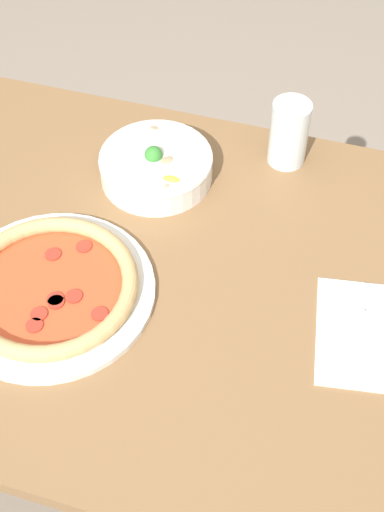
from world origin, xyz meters
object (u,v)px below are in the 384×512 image
Objects in this scene: pizza at (50,288)px; bowl at (156,165)px; fork at (362,331)px; glass at (289,133)px.

bowl is at bearing 75.95° from pizza.
pizza is 0.31m from bowl.
bowl is at bearing 58.21° from fork.
fork is (0.48, 0.07, -0.01)m from pizza.
fork is at bearing -61.12° from glass.
pizza is at bearing 96.05° from fork.
pizza is at bearing -125.01° from glass.
glass is (-0.19, 0.34, 0.06)m from fork.
pizza reaches higher than fork.
pizza is 1.85× the size of fork.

